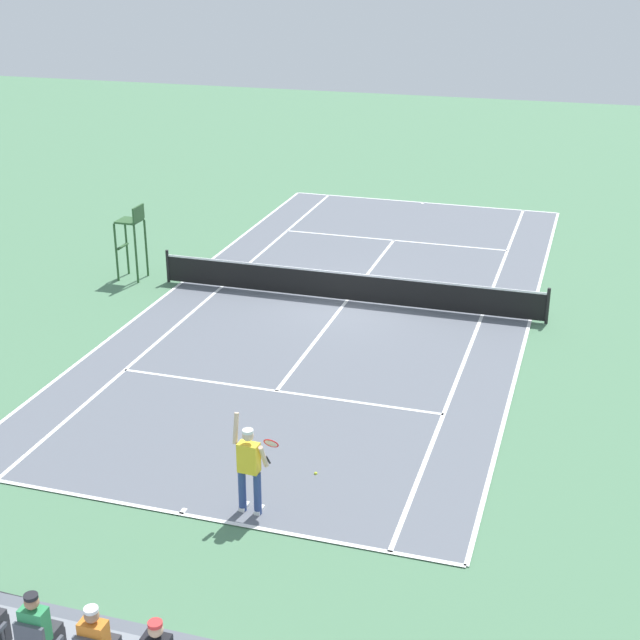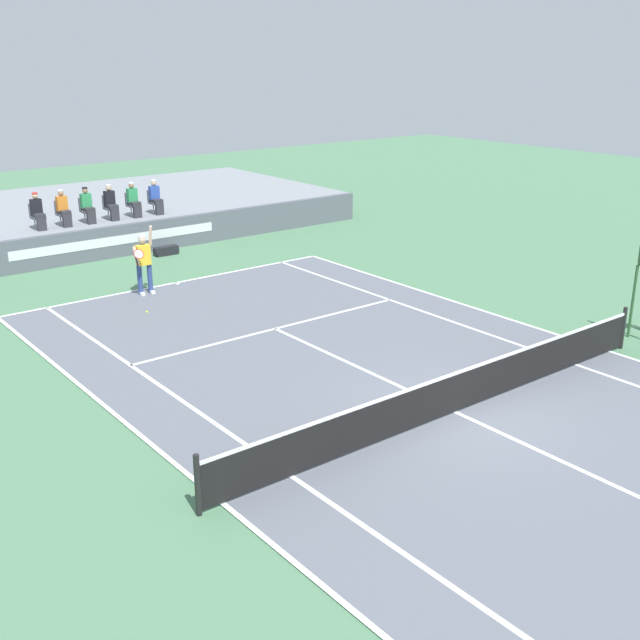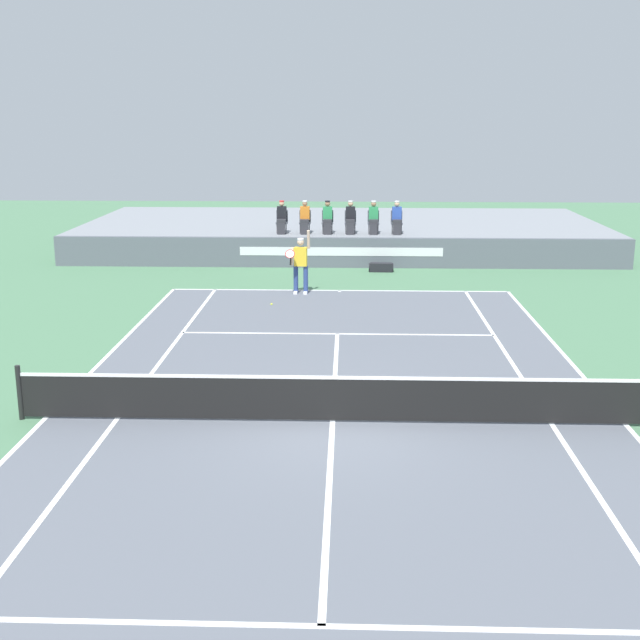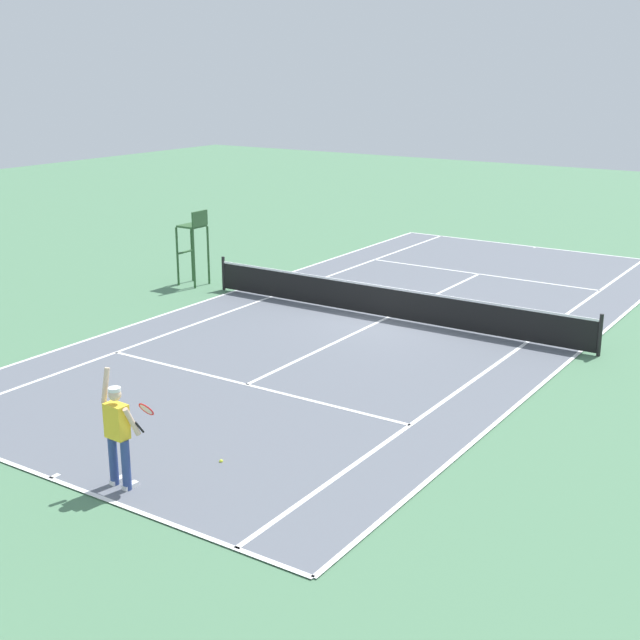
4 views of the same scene
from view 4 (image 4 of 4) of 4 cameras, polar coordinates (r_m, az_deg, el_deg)
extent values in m
plane|color=#4C7A56|center=(24.61, 4.41, 0.09)|extent=(80.00, 80.00, 0.00)
cube|color=slate|center=(24.61, 4.42, 0.12)|extent=(10.98, 23.78, 0.02)
cube|color=white|center=(15.97, -17.27, -9.87)|extent=(10.98, 0.10, 0.01)
cube|color=white|center=(35.20, 13.95, 4.66)|extent=(10.98, 0.10, 0.01)
cube|color=white|center=(22.59, 16.66, -2.01)|extent=(0.10, 23.78, 0.01)
cube|color=white|center=(27.59, -5.58, 1.91)|extent=(0.10, 23.78, 0.01)
cube|color=white|center=(22.99, 13.39, -1.44)|extent=(0.10, 23.78, 0.01)
cube|color=white|center=(26.76, -3.28, 1.51)|extent=(0.10, 23.78, 0.01)
cube|color=white|center=(19.54, -4.82, -4.24)|extent=(8.22, 0.10, 0.01)
cube|color=white|center=(30.19, 10.37, 2.98)|extent=(8.22, 0.10, 0.01)
cube|color=white|center=(24.61, 4.42, 0.15)|extent=(0.10, 12.80, 0.01)
cube|color=white|center=(16.02, -16.99, -9.75)|extent=(0.10, 0.20, 0.01)
cube|color=white|center=(35.10, 13.90, 4.64)|extent=(0.10, 0.20, 0.01)
cylinder|color=black|center=(22.32, 17.87, -0.96)|extent=(0.10, 0.10, 1.07)
cylinder|color=black|center=(27.74, -6.34, 3.06)|extent=(0.10, 0.10, 1.07)
cube|color=black|center=(24.48, 4.44, 1.17)|extent=(11.78, 0.02, 0.84)
cube|color=white|center=(24.38, 4.46, 2.13)|extent=(11.78, 0.03, 0.06)
cylinder|color=navy|center=(15.30, -13.38, -8.93)|extent=(0.15, 0.15, 0.92)
cylinder|color=navy|center=(15.07, -12.59, -9.28)|extent=(0.15, 0.15, 0.92)
cube|color=white|center=(15.51, -13.11, -10.23)|extent=(0.14, 0.29, 0.10)
cube|color=white|center=(15.29, -12.32, -10.59)|extent=(0.14, 0.29, 0.10)
cube|color=yellow|center=(14.88, -13.17, -6.46)|extent=(0.41, 0.26, 0.60)
sphere|color=beige|center=(14.71, -13.29, -4.77)|extent=(0.22, 0.22, 0.22)
cylinder|color=white|center=(14.68, -13.31, -4.44)|extent=(0.21, 0.21, 0.06)
cylinder|color=beige|center=(14.88, -13.87, -4.18)|extent=(0.10, 0.22, 0.61)
cylinder|color=beige|center=(14.74, -12.22, -6.53)|extent=(0.11, 0.33, 0.56)
cylinder|color=black|center=(14.84, -11.74, -6.89)|extent=(0.05, 0.19, 0.25)
torus|color=red|center=(14.85, -11.31, -5.75)|extent=(0.32, 0.21, 0.26)
cylinder|color=silver|center=(14.85, -11.31, -5.75)|extent=(0.28, 0.18, 0.22)
sphere|color=#D1E533|center=(15.95, -6.50, -9.17)|extent=(0.07, 0.07, 0.07)
cylinder|color=#2D562D|center=(28.44, -9.32, 4.13)|extent=(0.07, 0.07, 1.90)
cylinder|color=#2D562D|center=(28.94, -8.38, 4.38)|extent=(0.07, 0.07, 1.90)
cylinder|color=#2D562D|center=(27.97, -8.26, 3.97)|extent=(0.07, 0.07, 1.90)
cylinder|color=#2D562D|center=(28.49, -7.33, 4.23)|extent=(0.07, 0.07, 1.90)
cube|color=#2D562D|center=(28.27, -8.40, 6.12)|extent=(0.70, 0.70, 0.06)
cube|color=#2D562D|center=(27.99, -7.89, 6.60)|extent=(0.06, 0.70, 0.48)
cube|color=#2D562D|center=(28.65, -8.80, 4.43)|extent=(0.10, 0.70, 0.04)
camera|label=1|loc=(7.46, -112.04, 21.82)|focal=52.62mm
camera|label=2|loc=(30.28, 33.86, 13.87)|focal=43.83mm
camera|label=3|loc=(37.25, 15.67, 13.97)|focal=46.46mm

